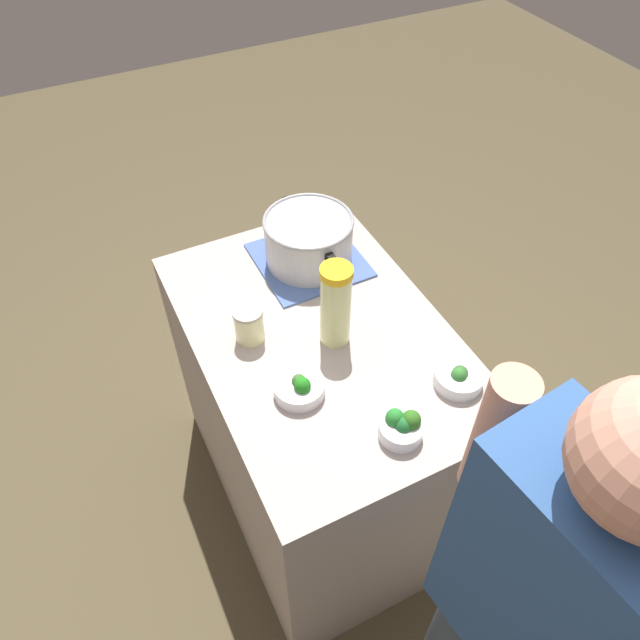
% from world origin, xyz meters
% --- Properties ---
extents(ground_plane, '(8.00, 8.00, 0.00)m').
position_xyz_m(ground_plane, '(0.00, 0.00, 0.00)').
color(ground_plane, brown).
extents(counter_slab, '(1.05, 0.70, 0.91)m').
position_xyz_m(counter_slab, '(0.00, 0.00, 0.46)').
color(counter_slab, '#AFA29A').
rests_on(counter_slab, ground_plane).
extents(dish_cloth, '(0.33, 0.32, 0.01)m').
position_xyz_m(dish_cloth, '(-0.29, 0.11, 0.92)').
color(dish_cloth, '#4D69AE').
rests_on(dish_cloth, counter_slab).
extents(cooking_pot, '(0.35, 0.28, 0.16)m').
position_xyz_m(cooking_pot, '(-0.29, 0.11, 1.00)').
color(cooking_pot, '#B7B7BC').
rests_on(cooking_pot, dish_cloth).
extents(lemonade_pitcher, '(0.09, 0.09, 0.27)m').
position_xyz_m(lemonade_pitcher, '(0.04, 0.03, 1.05)').
color(lemonade_pitcher, beige).
rests_on(lemonade_pitcher, counter_slab).
extents(mason_jar, '(0.09, 0.09, 0.11)m').
position_xyz_m(mason_jar, '(-0.07, -0.19, 0.97)').
color(mason_jar, '#F0ECA6').
rests_on(mason_jar, counter_slab).
extents(broccoli_bowl_front, '(0.13, 0.13, 0.07)m').
position_xyz_m(broccoli_bowl_front, '(0.33, 0.25, 0.94)').
color(broccoli_bowl_front, silver).
rests_on(broccoli_bowl_front, counter_slab).
extents(broccoli_bowl_center, '(0.11, 0.11, 0.08)m').
position_xyz_m(broccoli_bowl_center, '(0.40, 0.03, 0.95)').
color(broccoli_bowl_center, silver).
rests_on(broccoli_bowl_center, counter_slab).
extents(broccoli_bowl_back, '(0.14, 0.14, 0.08)m').
position_xyz_m(broccoli_bowl_back, '(0.17, -0.14, 0.94)').
color(broccoli_bowl_back, silver).
rests_on(broccoli_bowl_back, counter_slab).
extents(person_cook, '(0.50, 0.24, 1.68)m').
position_xyz_m(person_cook, '(0.89, -0.01, 0.93)').
color(person_cook, '#3E4C5B').
rests_on(person_cook, ground_plane).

